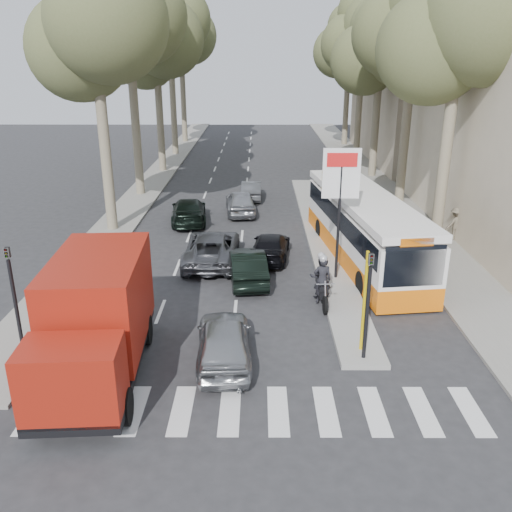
% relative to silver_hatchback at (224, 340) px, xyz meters
% --- Properties ---
extents(ground, '(120.00, 120.00, 0.00)m').
position_rel_silver_hatchback_xyz_m(ground, '(1.10, 1.45, -0.71)').
color(ground, '#28282B').
rests_on(ground, ground).
extents(sidewalk_right, '(3.20, 70.00, 0.12)m').
position_rel_silver_hatchback_xyz_m(sidewalk_right, '(9.70, 26.45, -0.65)').
color(sidewalk_right, gray).
rests_on(sidewalk_right, ground).
extents(median_left, '(2.40, 64.00, 0.12)m').
position_rel_silver_hatchback_xyz_m(median_left, '(-6.90, 29.45, -0.65)').
color(median_left, gray).
rests_on(median_left, ground).
extents(traffic_island, '(1.50, 26.00, 0.16)m').
position_rel_silver_hatchback_xyz_m(traffic_island, '(4.35, 12.45, -0.63)').
color(traffic_island, gray).
rests_on(traffic_island, ground).
extents(building_far, '(11.00, 20.00, 16.00)m').
position_rel_silver_hatchback_xyz_m(building_far, '(16.60, 35.45, 7.29)').
color(building_far, '#B7A88E').
rests_on(building_far, ground).
extents(billboard, '(1.50, 12.10, 5.60)m').
position_rel_silver_hatchback_xyz_m(billboard, '(4.35, 6.45, 2.99)').
color(billboard, yellow).
rests_on(billboard, ground).
extents(traffic_light_island, '(0.16, 0.41, 3.60)m').
position_rel_silver_hatchback_xyz_m(traffic_light_island, '(4.35, -0.05, 1.78)').
color(traffic_light_island, black).
rests_on(traffic_light_island, ground).
extents(traffic_light_left, '(0.16, 0.41, 3.60)m').
position_rel_silver_hatchback_xyz_m(traffic_light_left, '(-6.50, 0.45, 1.78)').
color(traffic_light_left, black).
rests_on(traffic_light_left, ground).
extents(tree_l_a, '(7.40, 7.20, 14.10)m').
position_rel_silver_hatchback_xyz_m(tree_l_a, '(-6.77, 13.56, 9.67)').
color(tree_l_a, '#6B604C').
rests_on(tree_l_a, ground).
extents(tree_l_b, '(7.40, 7.20, 14.88)m').
position_rel_silver_hatchback_xyz_m(tree_l_b, '(-6.87, 21.56, 10.36)').
color(tree_l_b, '#6B604C').
rests_on(tree_l_b, ground).
extents(tree_l_c, '(7.40, 7.20, 13.71)m').
position_rel_silver_hatchback_xyz_m(tree_l_c, '(-6.67, 29.56, 9.33)').
color(tree_l_c, '#6B604C').
rests_on(tree_l_c, ground).
extents(tree_l_d, '(7.40, 7.20, 15.66)m').
position_rel_silver_hatchback_xyz_m(tree_l_d, '(-6.77, 37.56, 11.05)').
color(tree_l_d, '#6B604C').
rests_on(tree_l_d, ground).
extents(tree_l_e, '(7.40, 7.20, 14.49)m').
position_rel_silver_hatchback_xyz_m(tree_l_e, '(-6.87, 45.56, 10.02)').
color(tree_l_e, '#6B604C').
rests_on(tree_l_e, ground).
extents(tree_r_a, '(7.40, 7.20, 14.10)m').
position_rel_silver_hatchback_xyz_m(tree_r_a, '(10.23, 11.56, 9.67)').
color(tree_r_a, '#6B604C').
rests_on(tree_r_a, ground).
extents(tree_r_b, '(7.40, 7.20, 15.27)m').
position_rel_silver_hatchback_xyz_m(tree_r_b, '(10.33, 19.56, 10.71)').
color(tree_r_b, '#6B604C').
rests_on(tree_r_b, ground).
extents(tree_r_c, '(7.40, 7.20, 13.32)m').
position_rel_silver_hatchback_xyz_m(tree_r_c, '(10.13, 27.56, 8.98)').
color(tree_r_c, '#6B604C').
rests_on(tree_r_c, ground).
extents(tree_r_d, '(7.40, 7.20, 14.88)m').
position_rel_silver_hatchback_xyz_m(tree_r_d, '(10.23, 35.56, 10.36)').
color(tree_r_d, '#6B604C').
rests_on(tree_r_d, ground).
extents(tree_r_e, '(7.40, 7.20, 14.10)m').
position_rel_silver_hatchback_xyz_m(tree_r_e, '(10.33, 43.56, 9.67)').
color(tree_r_e, '#6B604C').
rests_on(tree_r_e, ground).
extents(silver_hatchback, '(1.93, 4.26, 1.42)m').
position_rel_silver_hatchback_xyz_m(silver_hatchback, '(0.00, 0.00, 0.00)').
color(silver_hatchback, '#999CA0').
rests_on(silver_hatchback, ground).
extents(dark_hatchback, '(1.88, 4.26, 1.36)m').
position_rel_silver_hatchback_xyz_m(dark_hatchback, '(0.60, 6.45, -0.03)').
color(dark_hatchback, black).
rests_on(dark_hatchback, ground).
extents(queue_car_a, '(2.40, 5.15, 1.43)m').
position_rel_silver_hatchback_xyz_m(queue_car_a, '(-1.07, 8.58, 0.00)').
color(queue_car_a, '#4A4C52').
rests_on(queue_car_a, ground).
extents(queue_car_b, '(2.10, 4.22, 1.18)m').
position_rel_silver_hatchback_xyz_m(queue_car_b, '(1.63, 9.14, -0.12)').
color(queue_car_b, black).
rests_on(queue_car_b, ground).
extents(queue_car_c, '(2.06, 4.34, 1.43)m').
position_rel_silver_hatchback_xyz_m(queue_car_c, '(0.00, 16.82, 0.01)').
color(queue_car_c, '#979A9F').
rests_on(queue_car_c, ground).
extents(queue_car_d, '(1.29, 3.65, 1.20)m').
position_rel_silver_hatchback_xyz_m(queue_car_d, '(0.60, 20.38, -0.11)').
color(queue_car_d, '#505358').
rests_on(queue_car_d, ground).
extents(queue_car_e, '(2.40, 4.88, 1.37)m').
position_rel_silver_hatchback_xyz_m(queue_car_e, '(-2.90, 14.99, -0.03)').
color(queue_car_e, black).
rests_on(queue_car_e, ground).
extents(red_truck, '(2.88, 6.70, 3.50)m').
position_rel_silver_hatchback_xyz_m(red_truck, '(-3.63, -0.75, 1.14)').
color(red_truck, black).
rests_on(red_truck, ground).
extents(city_bus, '(4.00, 11.99, 3.10)m').
position_rel_silver_hatchback_xyz_m(city_bus, '(5.90, 8.96, 0.92)').
color(city_bus, orange).
rests_on(city_bus, ground).
extents(motorcycle, '(0.87, 2.38, 2.02)m').
position_rel_silver_hatchback_xyz_m(motorcycle, '(3.49, 4.37, 0.21)').
color(motorcycle, black).
rests_on(motorcycle, ground).
extents(pedestrian_near, '(1.13, 1.22, 1.92)m').
position_rel_silver_hatchback_xyz_m(pedestrian_near, '(8.30, 11.11, 0.37)').
color(pedestrian_near, '#382E45').
rests_on(pedestrian_near, sidewalk_right).
extents(pedestrian_far, '(1.19, 0.85, 1.68)m').
position_rel_silver_hatchback_xyz_m(pedestrian_far, '(11.10, 11.62, 0.25)').
color(pedestrian_far, '#615949').
rests_on(pedestrian_far, sidewalk_right).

